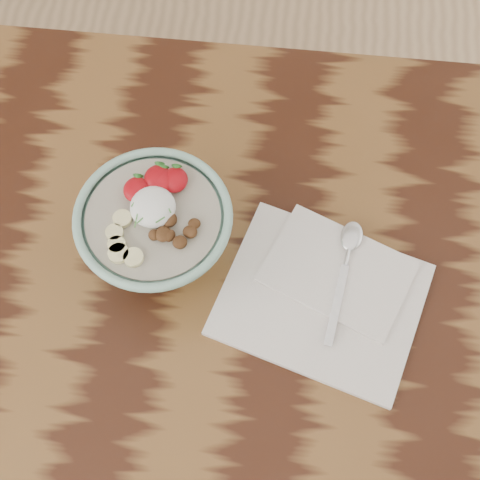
# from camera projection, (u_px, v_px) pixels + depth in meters

# --- Properties ---
(table) EXTENTS (1.60, 0.90, 0.75)m
(table) POSITION_uv_depth(u_px,v_px,m) (275.00, 333.00, 0.98)
(table) COLOR #35180D
(table) RESTS_ON ground
(breakfast_bowl) EXTENTS (0.20, 0.20, 0.14)m
(breakfast_bowl) POSITION_uv_depth(u_px,v_px,m) (157.00, 230.00, 0.87)
(breakfast_bowl) COLOR #89B8A7
(breakfast_bowl) RESTS_ON table
(napkin) EXTENTS (0.31, 0.27, 0.02)m
(napkin) POSITION_uv_depth(u_px,v_px,m) (325.00, 294.00, 0.90)
(napkin) COLOR white
(napkin) RESTS_ON table
(spoon) EXTENTS (0.05, 0.18, 0.01)m
(spoon) POSITION_uv_depth(u_px,v_px,m) (348.00, 253.00, 0.91)
(spoon) COLOR silver
(spoon) RESTS_ON napkin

